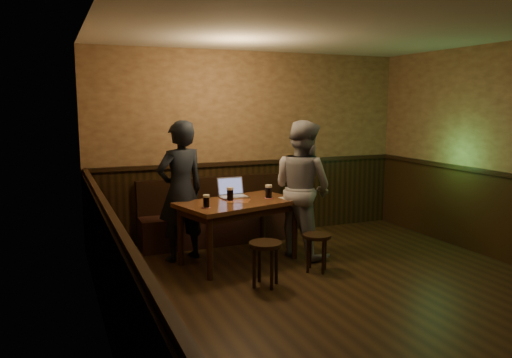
{
  "coord_description": "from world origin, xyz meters",
  "views": [
    {
      "loc": [
        -2.88,
        -4.07,
        2.03
      ],
      "look_at": [
        -0.49,
        1.65,
        1.08
      ],
      "focal_mm": 35.0,
      "sensor_mm": 36.0,
      "label": 1
    }
  ],
  "objects_px": {
    "pub_table": "(239,209)",
    "pint_mid": "(230,194)",
    "pint_left": "(206,201)",
    "person_grey": "(302,189)",
    "stool_right": "(317,242)",
    "pint_right": "(269,191)",
    "stool_left": "(265,251)",
    "person_suit": "(181,191)",
    "laptop": "(232,192)",
    "bench": "(215,221)"
  },
  "relations": [
    {
      "from": "pub_table",
      "to": "pint_mid",
      "type": "xyz_separation_m",
      "value": [
        -0.09,
        0.06,
        0.19
      ]
    },
    {
      "from": "pint_left",
      "to": "person_grey",
      "type": "xyz_separation_m",
      "value": [
        1.38,
        0.19,
        0.03
      ]
    },
    {
      "from": "stool_right",
      "to": "pint_right",
      "type": "height_order",
      "value": "pint_right"
    },
    {
      "from": "stool_left",
      "to": "pint_left",
      "type": "height_order",
      "value": "pint_left"
    },
    {
      "from": "pub_table",
      "to": "person_grey",
      "type": "bearing_deg",
      "value": -18.19
    },
    {
      "from": "stool_left",
      "to": "person_suit",
      "type": "bearing_deg",
      "value": 115.51
    },
    {
      "from": "pub_table",
      "to": "pint_mid",
      "type": "relative_size",
      "value": 9.51
    },
    {
      "from": "stool_right",
      "to": "laptop",
      "type": "xyz_separation_m",
      "value": [
        -0.72,
        1.01,
        0.5
      ]
    },
    {
      "from": "pint_left",
      "to": "person_suit",
      "type": "distance_m",
      "value": 0.64
    },
    {
      "from": "pint_mid",
      "to": "person_grey",
      "type": "distance_m",
      "value": 0.98
    },
    {
      "from": "bench",
      "to": "pint_left",
      "type": "relative_size",
      "value": 13.91
    },
    {
      "from": "laptop",
      "to": "pint_left",
      "type": "bearing_deg",
      "value": -134.21
    },
    {
      "from": "stool_left",
      "to": "stool_right",
      "type": "distance_m",
      "value": 0.81
    },
    {
      "from": "pint_left",
      "to": "pint_right",
      "type": "relative_size",
      "value": 0.89
    },
    {
      "from": "bench",
      "to": "person_grey",
      "type": "bearing_deg",
      "value": -49.51
    },
    {
      "from": "bench",
      "to": "pub_table",
      "type": "bearing_deg",
      "value": -90.0
    },
    {
      "from": "stool_left",
      "to": "stool_right",
      "type": "relative_size",
      "value": 1.09
    },
    {
      "from": "laptop",
      "to": "stool_right",
      "type": "bearing_deg",
      "value": -54.77
    },
    {
      "from": "pint_left",
      "to": "laptop",
      "type": "xyz_separation_m",
      "value": [
        0.52,
        0.54,
        -0.01
      ]
    },
    {
      "from": "pub_table",
      "to": "pint_left",
      "type": "xyz_separation_m",
      "value": [
        -0.5,
        -0.23,
        0.18
      ]
    },
    {
      "from": "pint_mid",
      "to": "stool_left",
      "type": "bearing_deg",
      "value": -86.43
    },
    {
      "from": "bench",
      "to": "stool_right",
      "type": "relative_size",
      "value": 4.78
    },
    {
      "from": "pint_left",
      "to": "pint_mid",
      "type": "xyz_separation_m",
      "value": [
        0.41,
        0.3,
        0.01
      ]
    },
    {
      "from": "bench",
      "to": "stool_left",
      "type": "relative_size",
      "value": 4.37
    },
    {
      "from": "laptop",
      "to": "person_suit",
      "type": "distance_m",
      "value": 0.68
    },
    {
      "from": "stool_left",
      "to": "laptop",
      "type": "relative_size",
      "value": 1.41
    },
    {
      "from": "stool_right",
      "to": "person_grey",
      "type": "height_order",
      "value": "person_grey"
    },
    {
      "from": "stool_right",
      "to": "person_suit",
      "type": "bearing_deg",
      "value": 142.13
    },
    {
      "from": "pint_right",
      "to": "person_suit",
      "type": "height_order",
      "value": "person_suit"
    },
    {
      "from": "pint_left",
      "to": "laptop",
      "type": "bearing_deg",
      "value": 46.04
    },
    {
      "from": "laptop",
      "to": "person_grey",
      "type": "xyz_separation_m",
      "value": [
        0.86,
        -0.35,
        0.04
      ]
    },
    {
      "from": "pint_right",
      "to": "person_suit",
      "type": "distance_m",
      "value": 1.14
    },
    {
      "from": "stool_left",
      "to": "laptop",
      "type": "height_order",
      "value": "laptop"
    },
    {
      "from": "stool_left",
      "to": "person_suit",
      "type": "xyz_separation_m",
      "value": [
        -0.62,
        1.3,
        0.51
      ]
    },
    {
      "from": "pub_table",
      "to": "pint_left",
      "type": "height_order",
      "value": "pint_left"
    },
    {
      "from": "pub_table",
      "to": "stool_left",
      "type": "height_order",
      "value": "pub_table"
    },
    {
      "from": "pub_table",
      "to": "stool_right",
      "type": "bearing_deg",
      "value": -58.8
    },
    {
      "from": "bench",
      "to": "pint_left",
      "type": "bearing_deg",
      "value": -112.09
    },
    {
      "from": "stool_left",
      "to": "pint_mid",
      "type": "xyz_separation_m",
      "value": [
        -0.06,
        0.99,
        0.48
      ]
    },
    {
      "from": "pub_table",
      "to": "stool_left",
      "type": "bearing_deg",
      "value": -107.21
    },
    {
      "from": "bench",
      "to": "pint_mid",
      "type": "height_order",
      "value": "pint_mid"
    },
    {
      "from": "person_suit",
      "to": "person_grey",
      "type": "relative_size",
      "value": 1.0
    },
    {
      "from": "pub_table",
      "to": "person_grey",
      "type": "distance_m",
      "value": 0.91
    },
    {
      "from": "bench",
      "to": "stool_left",
      "type": "bearing_deg",
      "value": -90.91
    },
    {
      "from": "stool_left",
      "to": "bench",
      "type": "bearing_deg",
      "value": 89.09
    },
    {
      "from": "stool_left",
      "to": "laptop",
      "type": "bearing_deg",
      "value": 87.48
    },
    {
      "from": "pint_mid",
      "to": "person_suit",
      "type": "xyz_separation_m",
      "value": [
        -0.56,
        0.32,
        0.02
      ]
    },
    {
      "from": "laptop",
      "to": "person_suit",
      "type": "xyz_separation_m",
      "value": [
        -0.68,
        0.08,
        0.05
      ]
    },
    {
      "from": "stool_left",
      "to": "pint_left",
      "type": "bearing_deg",
      "value": 124.16
    },
    {
      "from": "pint_mid",
      "to": "pint_right",
      "type": "xyz_separation_m",
      "value": [
        0.52,
        -0.03,
        0.0
      ]
    }
  ]
}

